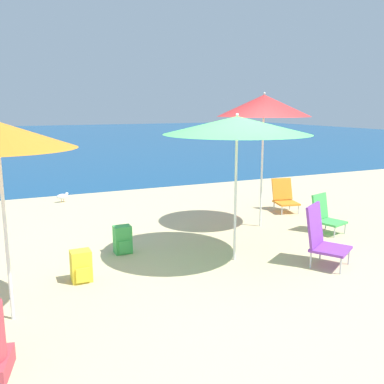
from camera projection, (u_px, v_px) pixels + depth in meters
ground_plane at (237, 267)px, 5.90m from camera, size 60.00×60.00×0.00m
sea_water at (44, 138)px, 29.06m from camera, size 60.00×40.00×0.01m
beach_umbrella_green at (237, 125)px, 5.80m from camera, size 2.03×2.03×2.09m
beach_umbrella_red at (264, 106)px, 7.47m from camera, size 1.65×1.65×2.42m
beach_chair_orange at (284, 196)px, 8.99m from camera, size 0.54×0.65×0.68m
beach_chair_green at (325, 215)px, 7.48m from camera, size 0.54×0.60×0.67m
beach_chair_purple at (322, 236)px, 5.92m from camera, size 0.71×0.72×0.85m
backpack_green at (123, 240)px, 6.43m from camera, size 0.25×0.23×0.42m
backpack_yellow at (81, 266)px, 5.39m from camera, size 0.25×0.24×0.40m
seagull at (63, 196)px, 9.83m from camera, size 0.27×0.11×0.23m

